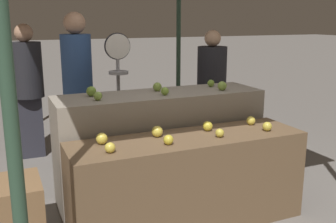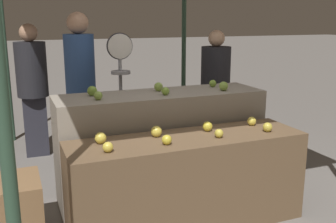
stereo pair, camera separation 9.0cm
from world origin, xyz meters
name	(u,v)px [view 1 (the left image)]	position (x,y,z in m)	size (l,w,h in m)	color
ground_plane	(188,223)	(0.00, 0.00, 0.00)	(60.00, 60.00, 0.00)	slate
display_counter_front	(188,181)	(0.00, 0.00, 0.38)	(1.93, 0.55, 0.76)	brown
display_counter_back	(160,145)	(0.00, 0.60, 0.50)	(1.93, 0.55, 1.01)	gray
apple_front_0	(110,148)	(-0.68, -0.11, 0.79)	(0.08, 0.08, 0.08)	yellow
apple_front_1	(168,140)	(-0.23, -0.11, 0.79)	(0.08, 0.08, 0.08)	gold
apple_front_2	(220,133)	(0.22, -0.10, 0.79)	(0.07, 0.07, 0.07)	gold
apple_front_3	(267,126)	(0.68, -0.10, 0.79)	(0.08, 0.08, 0.08)	gold
apple_front_4	(102,139)	(-0.68, 0.10, 0.80)	(0.09, 0.09, 0.09)	yellow
apple_front_5	(157,132)	(-0.23, 0.11, 0.80)	(0.09, 0.09, 0.09)	yellow
apple_front_6	(208,126)	(0.22, 0.10, 0.80)	(0.08, 0.08, 0.08)	gold
apple_front_7	(251,121)	(0.67, 0.11, 0.79)	(0.08, 0.08, 0.08)	yellow
apple_back_0	(98,96)	(-0.60, 0.50, 1.05)	(0.07, 0.07, 0.07)	#8EB247
apple_back_1	(165,91)	(0.00, 0.49, 1.05)	(0.07, 0.07, 0.07)	#84AD3D
apple_back_2	(222,86)	(0.59, 0.49, 1.05)	(0.09, 0.09, 0.09)	#8EB247
apple_back_3	(91,91)	(-0.61, 0.70, 1.05)	(0.09, 0.09, 0.09)	#7AA338
apple_back_4	(157,87)	(0.01, 0.70, 1.05)	(0.08, 0.08, 0.08)	#8EB247
apple_back_5	(211,83)	(0.59, 0.71, 1.05)	(0.07, 0.07, 0.07)	#7AA338
produce_scale	(118,75)	(-0.22, 1.20, 1.11)	(0.27, 0.20, 1.54)	#99999E
person_vendor_at_scale	(78,81)	(-0.57, 1.54, 1.02)	(0.34, 0.34, 1.75)	#2D2D38
person_customer_left	(28,82)	(-1.03, 2.26, 0.93)	(0.37, 0.37, 1.62)	#2D2D38
person_customer_right	(212,83)	(1.11, 1.59, 0.88)	(0.45, 0.45, 1.54)	#2D2D38
wooden_crate_side	(9,213)	(-1.37, 0.28, 0.25)	(0.49, 0.49, 0.49)	olive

